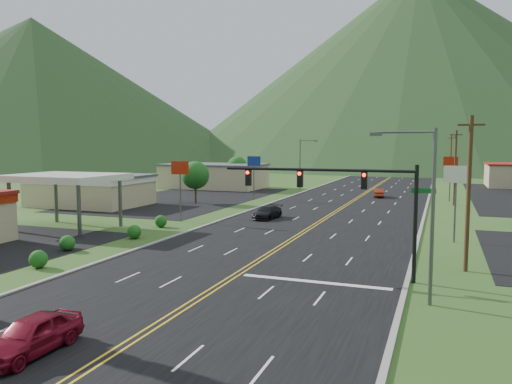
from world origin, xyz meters
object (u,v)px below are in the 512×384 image
(car_dark_mid, at_px, (267,213))
(streetlight_west, at_px, (302,161))
(gas_canopy, at_px, (66,179))
(traffic_signal, at_px, (347,191))
(car_red_far, at_px, (379,193))
(streetlight_east, at_px, (426,204))
(car_red_near, at_px, (31,336))

(car_dark_mid, bearing_deg, streetlight_west, 105.57)
(gas_canopy, relative_size, car_dark_mid, 2.12)
(streetlight_west, height_order, car_dark_mid, streetlight_west)
(traffic_signal, distance_m, car_dark_mid, 24.67)
(traffic_signal, xyz_separation_m, car_red_far, (-3.54, 47.75, -4.67))
(streetlight_west, xyz_separation_m, car_dark_mid, (5.77, -35.19, -4.50))
(gas_canopy, height_order, car_red_far, gas_canopy)
(car_red_far, bearing_deg, streetlight_west, -35.40)
(car_red_far, bearing_deg, streetlight_east, 93.09)
(car_red_near, bearing_deg, traffic_signal, 59.53)
(traffic_signal, bearing_deg, streetlight_east, -40.39)
(traffic_signal, height_order, streetlight_east, streetlight_east)
(car_dark_mid, bearing_deg, car_red_near, -79.07)
(streetlight_west, height_order, gas_canopy, streetlight_west)
(streetlight_west, distance_m, car_red_far, 17.40)
(streetlight_west, relative_size, car_red_near, 2.03)
(streetlight_west, height_order, car_red_near, streetlight_west)
(traffic_signal, relative_size, gas_canopy, 1.31)
(streetlight_west, relative_size, car_red_far, 2.25)
(gas_canopy, distance_m, car_red_far, 47.11)
(gas_canopy, xyz_separation_m, car_red_far, (24.95, 39.74, -4.21))
(gas_canopy, relative_size, car_red_far, 2.50)
(car_red_far, bearing_deg, gas_canopy, 51.94)
(car_dark_mid, bearing_deg, streetlight_east, -49.19)
(traffic_signal, relative_size, streetlight_east, 1.46)
(streetlight_west, relative_size, car_dark_mid, 1.91)
(streetlight_west, xyz_separation_m, car_red_far, (14.63, -8.26, -4.52))
(car_red_near, bearing_deg, streetlight_west, 97.24)
(traffic_signal, height_order, gas_canopy, traffic_signal)
(streetlight_west, bearing_deg, car_dark_mid, -80.69)
(streetlight_west, bearing_deg, streetlight_east, -69.14)
(streetlight_west, xyz_separation_m, gas_canopy, (-10.32, -48.00, -0.31))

